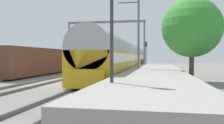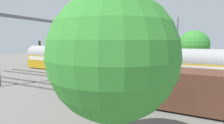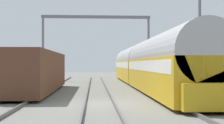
{
  "view_description": "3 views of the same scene",
  "coord_description": "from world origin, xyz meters",
  "px_view_note": "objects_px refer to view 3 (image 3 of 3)",
  "views": [
    {
      "loc": [
        8.41,
        -16.68,
        1.97
      ],
      "look_at": [
        4.35,
        4.53,
        1.48
      ],
      "focal_mm": 38.11,
      "sensor_mm": 36.0,
      "label": 1
    },
    {
      "loc": [
        -16.96,
        3.67,
        5.06
      ],
      "look_at": [
        0.95,
        11.59,
        2.32
      ],
      "focal_mm": 25.85,
      "sensor_mm": 36.0,
      "label": 2
    },
    {
      "loc": [
        -0.27,
        -15.77,
        2.01
      ],
      "look_at": [
        2.18,
        26.46,
        2.27
      ],
      "focal_mm": 49.94,
      "sensor_mm": 36.0,
      "label": 3
    }
  ],
  "objects_px": {
    "freight_car": "(36,72)",
    "passenger_train": "(144,64)",
    "catenary_gantry": "(96,34)",
    "person_crossing": "(152,73)",
    "railway_signal_far": "(139,57)"
  },
  "relations": [
    {
      "from": "freight_car",
      "to": "passenger_train",
      "type": "bearing_deg",
      "value": 35.11
    },
    {
      "from": "catenary_gantry",
      "to": "passenger_train",
      "type": "bearing_deg",
      "value": -64.52
    },
    {
      "from": "passenger_train",
      "to": "person_crossing",
      "type": "bearing_deg",
      "value": 73.17
    },
    {
      "from": "person_crossing",
      "to": "freight_car",
      "type": "bearing_deg",
      "value": 153.6
    },
    {
      "from": "person_crossing",
      "to": "railway_signal_far",
      "type": "distance_m",
      "value": 10.97
    },
    {
      "from": "railway_signal_far",
      "to": "catenary_gantry",
      "type": "distance_m",
      "value": 10.25
    },
    {
      "from": "passenger_train",
      "to": "person_crossing",
      "type": "distance_m",
      "value": 6.39
    },
    {
      "from": "passenger_train",
      "to": "freight_car",
      "type": "bearing_deg",
      "value": -144.89
    },
    {
      "from": "freight_car",
      "to": "catenary_gantry",
      "type": "relative_size",
      "value": 0.99
    },
    {
      "from": "person_crossing",
      "to": "railway_signal_far",
      "type": "height_order",
      "value": "railway_signal_far"
    },
    {
      "from": "person_crossing",
      "to": "catenary_gantry",
      "type": "xyz_separation_m",
      "value": [
        -6.18,
        3.09,
        4.65
      ]
    },
    {
      "from": "passenger_train",
      "to": "person_crossing",
      "type": "relative_size",
      "value": 18.99
    },
    {
      "from": "passenger_train",
      "to": "catenary_gantry",
      "type": "xyz_separation_m",
      "value": [
        -4.35,
        9.13,
        3.71
      ]
    },
    {
      "from": "passenger_train",
      "to": "catenary_gantry",
      "type": "bearing_deg",
      "value": 115.48
    },
    {
      "from": "person_crossing",
      "to": "catenary_gantry",
      "type": "bearing_deg",
      "value": 77.96
    }
  ]
}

